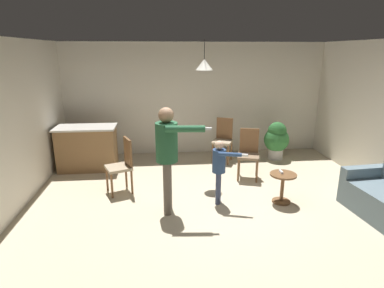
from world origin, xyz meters
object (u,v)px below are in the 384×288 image
potted_plant_corner (277,139)px  spare_remote_on_table (281,172)px  person_child (220,165)px  side_table_by_couch (282,184)px  dining_chair_centre_back (223,138)px  dining_chair_near_wall (249,152)px  person_adult (168,149)px  kitchen_counter (87,148)px  dining_chair_by_counter (122,163)px

potted_plant_corner → spare_remote_on_table: size_ratio=6.90×
person_child → potted_plant_corner: 2.80m
side_table_by_couch → dining_chair_centre_back: 2.35m
dining_chair_near_wall → potted_plant_corner: 1.46m
potted_plant_corner → dining_chair_near_wall: bearing=-131.9°
dining_chair_centre_back → potted_plant_corner: size_ratio=1.11×
spare_remote_on_table → person_child: bearing=177.6°
side_table_by_couch → spare_remote_on_table: bearing=117.2°
person_adult → potted_plant_corner: (2.62, 2.39, -0.56)m
person_child → dining_chair_near_wall: bearing=159.7°
person_adult → dining_chair_centre_back: person_adult is taller
kitchen_counter → dining_chair_near_wall: dining_chair_near_wall is taller
side_table_by_couch → potted_plant_corner: bearing=72.8°
kitchen_counter → dining_chair_near_wall: (3.33, -0.81, 0.07)m
potted_plant_corner → spare_remote_on_table: bearing=-108.1°
side_table_by_couch → dining_chair_centre_back: (-0.58, 2.26, 0.22)m
side_table_by_couch → person_adult: bearing=-176.0°
kitchen_counter → dining_chair_by_counter: dining_chair_by_counter is taller
kitchen_counter → person_adult: (1.69, -2.12, 0.57)m
potted_plant_corner → person_adult: bearing=-137.6°
person_adult → dining_chair_by_counter: 1.28m
dining_chair_by_counter → spare_remote_on_table: (2.70, -0.67, -0.01)m
dining_chair_by_counter → dining_chair_near_wall: 2.49m
dining_chair_by_counter → potted_plant_corner: size_ratio=1.11×
dining_chair_centre_back → spare_remote_on_table: bearing=128.3°
potted_plant_corner → spare_remote_on_table: (-0.72, -2.21, 0.04)m
dining_chair_by_counter → kitchen_counter: bearing=13.0°
person_adult → dining_chair_by_counter: bearing=-131.5°
dining_chair_near_wall → spare_remote_on_table: size_ratio=7.69×
person_child → spare_remote_on_table: (1.04, -0.04, -0.14)m
dining_chair_by_counter → dining_chair_centre_back: size_ratio=1.00×
kitchen_counter → potted_plant_corner: bearing=3.6°
side_table_by_couch → dining_chair_centre_back: size_ratio=0.52×
kitchen_counter → potted_plant_corner: size_ratio=1.40×
dining_chair_by_counter → spare_remote_on_table: size_ratio=7.69×
dining_chair_near_wall → potted_plant_corner: dining_chair_near_wall is taller
kitchen_counter → person_adult: bearing=-51.4°
person_child → dining_chair_by_counter: (-1.66, 0.62, -0.14)m
dining_chair_by_counter → dining_chair_near_wall: (2.45, 0.46, 0.00)m
kitchen_counter → person_child: (2.54, -1.89, 0.20)m
dining_chair_centre_back → spare_remote_on_table: (0.56, -2.21, -0.01)m
spare_remote_on_table → dining_chair_near_wall: bearing=102.6°
potted_plant_corner → dining_chair_by_counter: bearing=-155.8°
kitchen_counter → dining_chair_near_wall: bearing=-13.7°
dining_chair_near_wall → dining_chair_centre_back: bearing=-57.8°
dining_chair_near_wall → person_child: bearing=70.2°
spare_remote_on_table → person_adult: bearing=-174.5°
kitchen_counter → person_child: size_ratio=1.15×
dining_chair_near_wall → potted_plant_corner: (0.97, 1.08, -0.05)m
side_table_by_couch → potted_plant_corner: potted_plant_corner is taller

